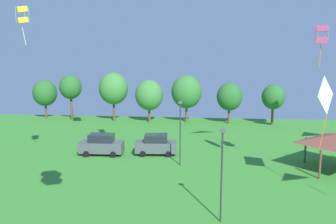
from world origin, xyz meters
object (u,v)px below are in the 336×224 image
parked_car_second_from_left (156,145)px  treeline_tree_5 (229,97)px  treeline_tree_0 (45,93)px  treeline_tree_3 (149,95)px  treeline_tree_1 (71,87)px  treeline_tree_6 (273,97)px  kite_flying_4 (325,97)px  kite_flying_3 (322,35)px  treeline_tree_4 (187,92)px  light_post_0 (222,170)px  parked_car_leftmost (102,145)px  kite_flying_7 (22,15)px  treeline_tree_2 (113,89)px  light_post_1 (180,129)px

parked_car_second_from_left → treeline_tree_5: (8.92, 17.41, 3.00)m
treeline_tree_0 → treeline_tree_3: size_ratio=0.96×
treeline_tree_0 → treeline_tree_1: size_ratio=0.87×
treeline_tree_1 → treeline_tree_6: (31.25, -0.75, -1.05)m
treeline_tree_3 → treeline_tree_5: treeline_tree_3 is taller
kite_flying_4 → parked_car_second_from_left: bearing=146.2°
kite_flying_3 → treeline_tree_4: kite_flying_3 is taller
light_post_0 → treeline_tree_1: treeline_tree_1 is taller
parked_car_leftmost → treeline_tree_1: treeline_tree_1 is taller
parked_car_leftmost → treeline_tree_6: 27.62m
light_post_0 → treeline_tree_4: (-3.77, 32.54, 1.20)m
treeline_tree_0 → kite_flying_3: bearing=-36.9°
kite_flying_7 → light_post_0: 20.01m
kite_flying_4 → parked_car_leftmost: bearing=156.2°
kite_flying_4 → light_post_0: bearing=-146.1°
treeline_tree_2 → treeline_tree_6: bearing=-1.8°
parked_car_second_from_left → treeline_tree_2: 20.23m
parked_car_leftmost → treeline_tree_3: (2.45, 18.02, 3.08)m
parked_car_second_from_left → treeline_tree_6: (15.31, 16.91, 3.11)m
light_post_0 → treeline_tree_3: treeline_tree_3 is taller
kite_flying_3 → light_post_1: kite_flying_3 is taller
parked_car_leftmost → treeline_tree_6: bearing=38.4°
treeline_tree_0 → treeline_tree_2: size_ratio=0.83×
kite_flying_3 → light_post_0: kite_flying_3 is taller
treeline_tree_3 → treeline_tree_6: bearing=-1.4°
light_post_1 → treeline_tree_4: size_ratio=0.87×
kite_flying_4 → parked_car_leftmost: kite_flying_4 is taller
parked_car_leftmost → treeline_tree_2: size_ratio=0.61×
kite_flying_7 → parked_car_second_from_left: 18.05m
parked_car_second_from_left → treeline_tree_2: treeline_tree_2 is taller
treeline_tree_0 → treeline_tree_4: treeline_tree_4 is taller
parked_car_leftmost → parked_car_second_from_left: bearing=5.0°
kite_flying_3 → treeline_tree_4: (-11.55, 25.37, -7.56)m
treeline_tree_0 → treeline_tree_6: 35.97m
kite_flying_3 → light_post_1: size_ratio=0.51×
treeline_tree_0 → treeline_tree_1: 4.88m
light_post_1 → treeline_tree_3: bearing=106.6°
treeline_tree_2 → kite_flying_7: bearing=-91.6°
kite_flying_7 → treeline_tree_2: (0.70, 25.90, -8.76)m
kite_flying_4 → treeline_tree_4: (-11.56, 27.30, -2.92)m
treeline_tree_5 → treeline_tree_2: bearing=179.2°
parked_car_leftmost → treeline_tree_0: (-14.83, 19.17, 3.05)m
kite_flying_4 → treeline_tree_5: size_ratio=0.94×
light_post_1 → treeline_tree_6: 23.74m
treeline_tree_3 → treeline_tree_2: bearing=177.2°
kite_flying_3 → treeline_tree_5: bearing=101.5°
treeline_tree_2 → treeline_tree_5: size_ratio=1.23×
parked_car_leftmost → treeline_tree_1: size_ratio=0.64×
kite_flying_4 → light_post_1: 13.36m
treeline_tree_1 → treeline_tree_2: size_ratio=0.94×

